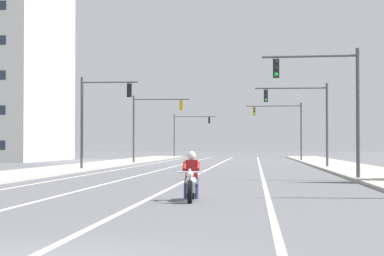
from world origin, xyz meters
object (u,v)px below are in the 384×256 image
at_px(traffic_signal_far_right, 285,122).
at_px(traffic_signal_far_left, 186,128).
at_px(traffic_signal_near_right, 330,94).
at_px(traffic_signal_near_left, 98,110).
at_px(motorcycle_with_rider, 191,181).
at_px(traffic_signal_mid_right, 306,112).
at_px(traffic_signal_mid_left, 150,118).

xyz_separation_m(traffic_signal_far_right, traffic_signal_far_left, (-12.92, 25.82, 0.01)).
distance_m(traffic_signal_near_right, traffic_signal_near_left, 18.81).
xyz_separation_m(motorcycle_with_rider, traffic_signal_far_right, (5.02, 54.70, 3.57)).
distance_m(motorcycle_with_rider, traffic_signal_mid_right, 32.21).
relative_size(traffic_signal_mid_left, traffic_signal_far_right, 1.00).
distance_m(traffic_signal_near_left, traffic_signal_far_left, 54.92).
distance_m(traffic_signal_far_right, traffic_signal_far_left, 28.87).
relative_size(motorcycle_with_rider, traffic_signal_near_left, 0.35).
relative_size(traffic_signal_near_right, traffic_signal_mid_left, 1.00).
xyz_separation_m(motorcycle_with_rider, traffic_signal_far_left, (-7.91, 80.52, 3.58)).
bearing_deg(traffic_signal_near_right, traffic_signal_mid_left, 113.43).
bearing_deg(motorcycle_with_rider, traffic_signal_near_left, 108.47).
relative_size(motorcycle_with_rider, traffic_signal_far_right, 0.35).
height_order(motorcycle_with_rider, traffic_signal_near_right, traffic_signal_near_right).
relative_size(motorcycle_with_rider, traffic_signal_mid_left, 0.35).
bearing_deg(motorcycle_with_rider, traffic_signal_mid_right, 79.96).
relative_size(traffic_signal_near_left, traffic_signal_mid_right, 1.00).
bearing_deg(traffic_signal_mid_right, traffic_signal_near_right, -90.61).
bearing_deg(traffic_signal_near_left, motorcycle_with_rider, -71.53).
bearing_deg(traffic_signal_near_right, traffic_signal_near_left, 137.82).
bearing_deg(traffic_signal_near_left, traffic_signal_far_left, 89.33).
bearing_deg(traffic_signal_far_left, traffic_signal_mid_left, -89.56).
height_order(motorcycle_with_rider, traffic_signal_near_left, traffic_signal_near_left).
xyz_separation_m(traffic_signal_near_left, traffic_signal_far_right, (13.57, 29.10, 0.13)).
xyz_separation_m(motorcycle_with_rider, traffic_signal_mid_right, (5.58, 31.52, 3.54)).
relative_size(traffic_signal_mid_right, traffic_signal_far_left, 1.00).
height_order(traffic_signal_near_left, traffic_signal_mid_right, same).
bearing_deg(motorcycle_with_rider, traffic_signal_mid_left, 100.06).
relative_size(traffic_signal_near_right, traffic_signal_near_left, 1.00).
height_order(traffic_signal_near_left, traffic_signal_far_right, same).
bearing_deg(traffic_signal_mid_left, motorcycle_with_rider, -79.94).
bearing_deg(traffic_signal_mid_right, traffic_signal_far_right, 91.40).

